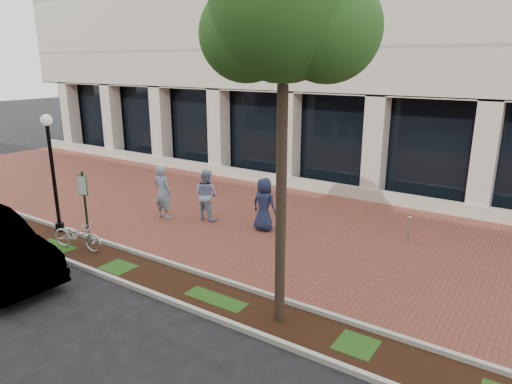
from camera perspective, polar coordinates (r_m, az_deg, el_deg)
The scene contains 13 objects.
ground at distance 16.11m, azimuth 1.46°, elevation -3.80°, with size 120.00×120.00×0.00m, color black.
brick_plaza at distance 16.11m, azimuth 1.46°, elevation -3.78°, with size 40.00×9.00×0.01m, color brown.
planting_strip at distance 12.34m, azimuth -11.95°, elevation -10.55°, with size 40.00×1.50×0.01m, color black.
curb_plaza_side at distance 12.79m, azimuth -9.55°, elevation -9.16°, with size 40.00×0.12×0.12m, color beige.
curb_street_side at distance 11.87m, azimuth -14.59°, elevation -11.55°, with size 40.00×0.12×0.12m, color beige.
parking_sign at distance 14.60m, azimuth -20.67°, elevation -0.81°, with size 0.34×0.07×2.33m.
lamppost at distance 16.03m, azimuth -24.11°, elevation 2.89°, with size 0.36×0.36×3.88m.
street_tree at distance 8.88m, azimuth 3.85°, elevation 20.98°, with size 3.32×2.77×7.80m.
locked_bicycle at distance 14.68m, azimuth -21.43°, elevation -5.05°, with size 0.61×1.74×0.92m, color silver.
pedestrian_left at distance 16.59m, azimuth -11.58°, elevation -0.02°, with size 0.71×0.46×1.94m, color #7C99B9.
pedestrian_mid at distance 16.22m, azimuth -6.24°, elevation -0.34°, with size 0.89×0.69×1.83m, color #90AAD6.
pedestrian_right at distance 15.10m, azimuth 1.00°, elevation -1.56°, with size 0.88×0.57×1.80m, color #1D2649.
bollard at distance 15.05m, azimuth 18.56°, elevation -4.36°, with size 0.12×0.12×0.85m.
Camera 1 is at (8.10, -12.82, 5.44)m, focal length 32.00 mm.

